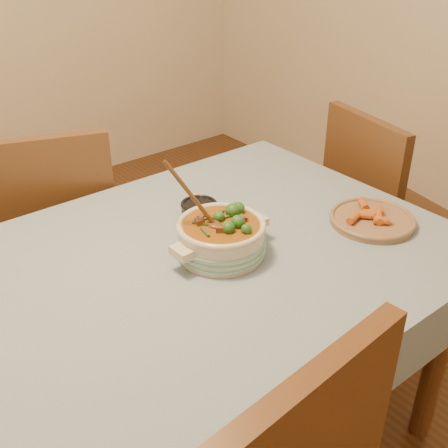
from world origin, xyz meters
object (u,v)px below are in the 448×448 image
stew_casserole (221,235)px  chair_far (55,230)px  fried_plate (372,218)px  condiment_bowl (199,210)px  dining_table (168,300)px  chair_right (378,207)px

stew_casserole → chair_far: bearing=102.7°
chair_far → fried_plate: bearing=145.0°
condiment_bowl → dining_table: bearing=-144.0°
stew_casserole → chair_right: bearing=9.2°
chair_far → chair_right: chair_far is taller
dining_table → stew_casserole: (0.17, -0.02, 0.15)m
dining_table → chair_right: bearing=6.8°
fried_plate → stew_casserole: bearing=161.5°
fried_plate → chair_far: (-0.64, 0.93, -0.24)m
fried_plate → chair_far: size_ratio=0.29×
stew_casserole → fried_plate: 0.49m
chair_far → chair_right: bearing=171.3°
chair_right → stew_casserole: bearing=110.3°
dining_table → stew_casserole: stew_casserole is taller
stew_casserole → chair_right: size_ratio=0.33×
dining_table → chair_far: bearing=90.5°
dining_table → condiment_bowl: bearing=36.0°
condiment_bowl → chair_right: size_ratio=0.14×
stew_casserole → chair_far: 0.85m
dining_table → condiment_bowl: size_ratio=12.76×
dining_table → chair_right: 1.13m
fried_plate → dining_table: bearing=164.6°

